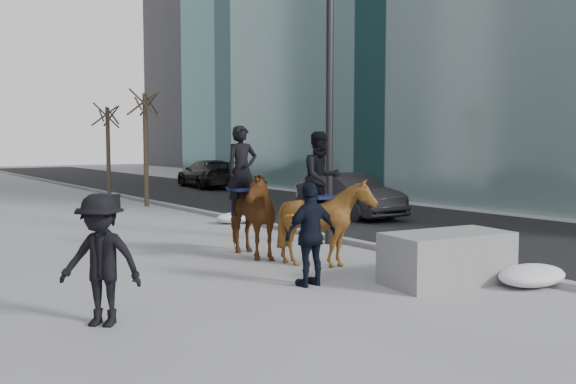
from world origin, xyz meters
TOP-DOWN VIEW (x-y plane):
  - ground at (0.00, 0.00)m, footprint 120.00×120.00m
  - road at (7.00, 10.00)m, footprint 8.00×90.00m
  - curb at (3.00, 10.00)m, footprint 0.25×90.00m
  - planter at (1.68, -1.18)m, footprint 2.33×1.39m
  - car_near at (6.56, 7.02)m, footprint 1.83×4.42m
  - car_far at (8.82, 21.22)m, footprint 2.79×5.42m
  - tree_near at (2.40, 13.97)m, footprint 1.20×1.20m
  - tree_far at (2.40, 18.22)m, footprint 1.20×1.20m
  - mounted_left at (0.11, 2.92)m, footprint 1.14×2.22m
  - mounted_right at (0.86, 1.17)m, footprint 1.54×1.70m
  - feeder at (-0.36, 0.02)m, footprint 1.03×0.86m
  - camera_crew at (-3.99, -0.17)m, footprint 1.26×1.26m
  - lamppost at (2.60, 3.49)m, footprint 0.25×3.25m
  - snow_piles at (2.70, 2.16)m, footprint 1.40×10.74m

SIDE VIEW (x-z plane):
  - ground at x=0.00m, z-range 0.00..0.00m
  - road at x=7.00m, z-range 0.00..0.01m
  - curb at x=3.00m, z-range 0.00..0.12m
  - snow_piles at x=2.70m, z-range -0.01..0.35m
  - planter at x=1.68m, z-range 0.00..0.88m
  - car_near at x=6.56m, z-range 0.00..1.42m
  - car_far at x=8.82m, z-range 0.00..1.50m
  - feeder at x=-0.36m, z-range 0.00..1.76m
  - camera_crew at x=-3.99m, z-range 0.01..1.76m
  - mounted_left at x=0.11m, z-range -0.36..2.43m
  - mounted_right at x=0.86m, z-range -0.26..2.38m
  - tree_far at x=2.40m, z-range 0.00..4.39m
  - tree_near at x=2.40m, z-range 0.00..4.75m
  - lamppost at x=2.60m, z-range 0.45..9.54m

